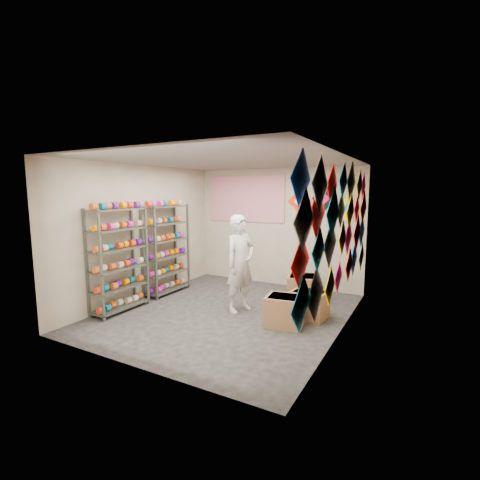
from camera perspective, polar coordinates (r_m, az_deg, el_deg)
The scene contains 12 objects.
ground at distance 6.45m, azimuth -2.10°, elevation -11.79°, with size 4.50×4.50×0.00m, color black.
room_walls at distance 6.09m, azimuth -2.18°, elevation 2.93°, with size 4.50×4.50×4.50m.
shelf_rack_front at distance 6.67m, azimuth -19.31°, elevation -3.11°, with size 0.40×1.10×1.90m, color #4C5147.
shelf_rack_back at distance 7.58m, azimuth -12.02°, elevation -1.52°, with size 0.40×1.10×1.90m, color #4C5147.
string_spools at distance 7.09m, azimuth -15.46°, elevation -1.51°, with size 0.12×2.36×0.12m.
kite_wall_display at distance 5.31m, azimuth 16.22°, elevation 1.82°, with size 0.06×4.31×2.06m.
back_wall_kites at distance 7.72m, azimuth 13.49°, elevation 5.94°, with size 1.61×0.02×0.77m.
poster at distance 8.40m, azimuth 0.94°, elevation 6.77°, with size 2.00×0.01×1.10m, color #9652B3.
shopkeeper at distance 6.31m, azimuth 0.05°, elevation -3.88°, with size 0.60×0.74×1.77m, color beige.
carton_a at distance 5.83m, azimuth 7.35°, elevation -11.46°, with size 0.59×0.49×0.49m, color olive.
carton_b at distance 6.24m, azimuth 11.30°, elevation -10.34°, with size 0.58×0.47×0.47m, color olive.
carton_c at distance 7.12m, azimuth 10.12°, elevation -7.78°, with size 0.54×0.60×0.52m, color olive.
Camera 1 is at (3.11, -5.21, 2.19)m, focal length 26.00 mm.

